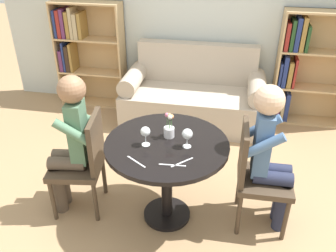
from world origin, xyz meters
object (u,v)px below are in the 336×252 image
(chair_left, at_px, (84,160))
(chair_right, at_px, (256,173))
(wine_glass_right, at_px, (187,134))
(wine_glass_left, at_px, (145,132))
(bookshelf_right, at_px, (304,68))
(person_right, at_px, (271,154))
(couch, at_px, (194,98))
(person_left, at_px, (70,142))
(bookshelf_left, at_px, (83,51))
(flower_vase, at_px, (169,128))

(chair_left, distance_m, chair_right, 1.40)
(wine_glass_right, bearing_deg, wine_glass_left, -173.81)
(bookshelf_right, relative_size, person_right, 1.10)
(couch, bearing_deg, bookshelf_right, 11.86)
(person_left, bearing_deg, wine_glass_left, 78.82)
(bookshelf_right, height_order, person_left, bookshelf_right)
(wine_glass_right, bearing_deg, person_right, 9.97)
(person_left, relative_size, person_right, 1.00)
(bookshelf_left, distance_m, person_right, 3.00)
(bookshelf_right, xyz_separation_m, chair_left, (-1.99, -2.02, -0.20))
(couch, bearing_deg, chair_right, -67.11)
(flower_vase, bearing_deg, bookshelf_left, 128.33)
(bookshelf_right, relative_size, person_left, 1.10)
(bookshelf_left, relative_size, bookshelf_right, 1.00)
(chair_right, distance_m, person_right, 0.20)
(person_left, height_order, person_right, person_left)
(person_right, xyz_separation_m, wine_glass_left, (-0.94, -0.14, 0.18))
(couch, xyz_separation_m, bookshelf_right, (1.29, 0.27, 0.38))
(couch, xyz_separation_m, bookshelf_left, (-1.51, 0.27, 0.41))
(chair_right, height_order, person_left, person_left)
(bookshelf_left, distance_m, person_left, 2.16)
(chair_left, height_order, person_left, person_left)
(bookshelf_right, distance_m, flower_vase, 2.31)
(bookshelf_left, xyz_separation_m, chair_left, (0.81, -2.01, -0.23))
(couch, relative_size, person_left, 1.38)
(bookshelf_left, bearing_deg, wine_glass_left, -56.57)
(couch, height_order, person_right, person_right)
(bookshelf_left, bearing_deg, person_right, -39.90)
(person_left, relative_size, flower_vase, 6.00)
(person_left, bearing_deg, chair_right, 85.82)
(couch, xyz_separation_m, person_right, (0.79, -1.65, 0.37))
(person_right, height_order, wine_glass_left, person_right)
(bookshelf_right, relative_size, flower_vase, 6.59)
(bookshelf_left, xyz_separation_m, chair_right, (2.21, -1.93, -0.23))
(bookshelf_right, distance_m, wine_glass_right, 2.33)
(person_right, bearing_deg, bookshelf_right, -15.53)
(person_left, bearing_deg, wine_glass_right, 81.74)
(wine_glass_right, bearing_deg, chair_right, 11.27)
(chair_right, bearing_deg, person_left, 93.33)
(bookshelf_left, relative_size, chair_left, 1.52)
(couch, relative_size, person_right, 1.38)
(person_right, bearing_deg, person_left, 93.18)
(chair_left, bearing_deg, bookshelf_left, -166.45)
(bookshelf_right, bearing_deg, bookshelf_left, -179.96)
(person_right, bearing_deg, chair_right, 90.67)
(couch, distance_m, person_left, 1.97)
(couch, relative_size, wine_glass_right, 11.32)
(person_left, distance_m, wine_glass_left, 0.66)
(bookshelf_left, relative_size, person_left, 1.10)
(person_left, distance_m, person_right, 1.57)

